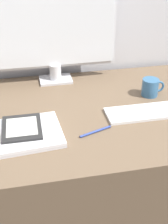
{
  "coord_description": "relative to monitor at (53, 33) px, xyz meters",
  "views": [
    {
      "loc": [
        -0.15,
        -0.99,
        1.43
      ],
      "look_at": [
        0.05,
        0.02,
        0.79
      ],
      "focal_mm": 50.0,
      "sensor_mm": 36.0,
      "label": 1
    }
  ],
  "objects": [
    {
      "name": "coffee_mug",
      "position": [
        0.41,
        -0.24,
        -0.21
      ],
      "size": [
        0.11,
        0.08,
        0.08
      ],
      "color": "#336089",
      "rests_on": "desk"
    },
    {
      "name": "monitor",
      "position": [
        0.0,
        0.0,
        0.0
      ],
      "size": [
        0.61,
        0.11,
        0.46
      ],
      "color": "silver",
      "rests_on": "desk"
    },
    {
      "name": "ereader",
      "position": [
        -0.18,
        -0.44,
        -0.22
      ],
      "size": [
        0.15,
        0.18,
        0.01
      ],
      "color": "black",
      "rests_on": "laptop"
    },
    {
      "name": "laptop",
      "position": [
        -0.2,
        -0.46,
        -0.23
      ],
      "size": [
        0.33,
        0.25,
        0.02
      ],
      "color": "silver",
      "rests_on": "desk"
    },
    {
      "name": "desk",
      "position": [
        0.01,
        -0.32,
        -0.61
      ],
      "size": [
        1.5,
        0.79,
        0.73
      ],
      "color": "brown",
      "rests_on": "ground_plane"
    },
    {
      "name": "pen",
      "position": [
        0.09,
        -0.49,
        -0.24
      ],
      "size": [
        0.13,
        0.05,
        0.01
      ],
      "color": "navy",
      "rests_on": "desk"
    },
    {
      "name": "keyboard",
      "position": [
        0.32,
        -0.39,
        -0.24
      ],
      "size": [
        0.3,
        0.12,
        0.01
      ],
      "color": "silver",
      "rests_on": "desk"
    }
  ]
}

